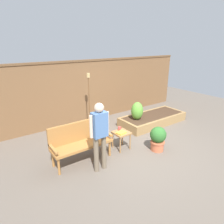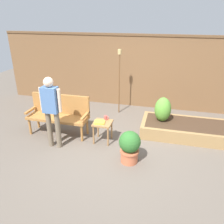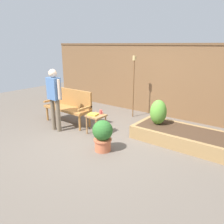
# 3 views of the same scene
# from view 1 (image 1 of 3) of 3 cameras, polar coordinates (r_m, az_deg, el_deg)

# --- Properties ---
(ground_plane) EXTENTS (14.00, 14.00, 0.00)m
(ground_plane) POSITION_cam_1_polar(r_m,az_deg,el_deg) (5.50, 7.23, -10.23)
(ground_plane) COLOR #60564C
(fence_back) EXTENTS (8.40, 0.14, 2.16)m
(fence_back) POSITION_cam_1_polar(r_m,az_deg,el_deg) (7.10, -6.71, 6.12)
(fence_back) COLOR brown
(fence_back) RESTS_ON ground_plane
(garden_bench) EXTENTS (1.44, 0.48, 0.94)m
(garden_bench) POSITION_cam_1_polar(r_m,az_deg,el_deg) (4.80, -9.18, -7.66)
(garden_bench) COLOR #A87038
(garden_bench) RESTS_ON ground_plane
(side_table) EXTENTS (0.40, 0.40, 0.48)m
(side_table) POSITION_cam_1_polar(r_m,az_deg,el_deg) (5.27, 2.74, -6.60)
(side_table) COLOR #9E7042
(side_table) RESTS_ON ground_plane
(cup_on_table) EXTENTS (0.11, 0.07, 0.10)m
(cup_on_table) POSITION_cam_1_polar(r_m,az_deg,el_deg) (5.34, 2.15, -4.70)
(cup_on_table) COLOR #CC4C47
(cup_on_table) RESTS_ON side_table
(book_on_table) EXTENTS (0.26, 0.23, 0.04)m
(book_on_table) POSITION_cam_1_polar(r_m,az_deg,el_deg) (5.16, 2.63, -5.96)
(book_on_table) COLOR gold
(book_on_table) RESTS_ON side_table
(potted_boxwood) EXTENTS (0.42, 0.42, 0.66)m
(potted_boxwood) POSITION_cam_1_polar(r_m,az_deg,el_deg) (5.34, 13.05, -7.23)
(potted_boxwood) COLOR #C66642
(potted_boxwood) RESTS_ON ground_plane
(raised_planter_bed) EXTENTS (2.40, 1.00, 0.30)m
(raised_planter_bed) POSITION_cam_1_polar(r_m,az_deg,el_deg) (7.15, 11.60, -1.97)
(raised_planter_bed) COLOR #997547
(raised_planter_bed) RESTS_ON ground_plane
(shrub_near_bench) EXTENTS (0.39, 0.39, 0.59)m
(shrub_near_bench) POSITION_cam_1_polar(r_m,az_deg,el_deg) (6.51, 7.23, 0.32)
(shrub_near_bench) COLOR brown
(shrub_near_bench) RESTS_ON raised_planter_bed
(tiki_torch) EXTENTS (0.10, 0.10, 1.81)m
(tiki_torch) POSITION_cam_1_polar(r_m,az_deg,el_deg) (6.32, -6.67, 5.79)
(tiki_torch) COLOR brown
(tiki_torch) RESTS_ON ground_plane
(person_by_bench) EXTENTS (0.47, 0.20, 1.56)m
(person_by_bench) POSITION_cam_1_polar(r_m,az_deg,el_deg) (4.21, -3.58, -5.59)
(person_by_bench) COLOR #70604C
(person_by_bench) RESTS_ON ground_plane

